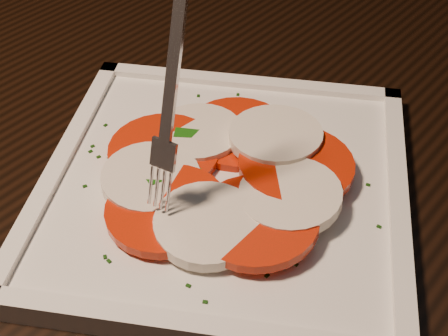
{
  "coord_description": "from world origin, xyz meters",
  "views": [
    {
      "loc": [
        0.06,
        -0.54,
        1.12
      ],
      "look_at": [
        -0.14,
        -0.23,
        0.78
      ],
      "focal_mm": 50.0,
      "sensor_mm": 36.0,
      "label": 1
    }
  ],
  "objects": [
    {
      "name": "plate",
      "position": [
        -0.14,
        -0.23,
        0.76
      ],
      "size": [
        0.39,
        0.39,
        0.01
      ],
      "primitive_type": "cube",
      "rotation": [
        0.0,
        0.0,
        0.42
      ],
      "color": "white",
      "rests_on": "table"
    },
    {
      "name": "fork",
      "position": [
        -0.16,
        -0.27,
        0.87
      ],
      "size": [
        0.03,
        0.06,
        0.17
      ],
      "primitive_type": null,
      "rotation": [
        0.0,
        0.0,
        0.08
      ],
      "color": "white",
      "rests_on": "caprese_salad"
    },
    {
      "name": "table",
      "position": [
        -0.06,
        -0.2,
        0.65
      ],
      "size": [
        1.28,
        0.93,
        0.75
      ],
      "rotation": [
        0.0,
        0.0,
        -0.11
      ],
      "color": "black",
      "rests_on": "ground"
    },
    {
      "name": "caprese_salad",
      "position": [
        -0.14,
        -0.23,
        0.77
      ],
      "size": [
        0.26,
        0.23,
        0.02
      ],
      "color": "red",
      "rests_on": "plate"
    }
  ]
}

